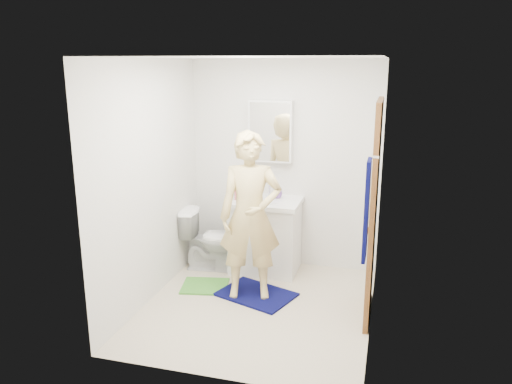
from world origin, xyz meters
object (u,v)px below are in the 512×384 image
at_px(toilet, 212,239).
at_px(soap_dispenser, 239,191).
at_px(vanity_cabinet, 265,237).
at_px(man, 250,216).
at_px(medicine_cabinet, 271,131).
at_px(towel, 367,210).
at_px(toothbrush_cup, 277,195).

xyz_separation_m(toilet, soap_dispenser, (0.31, 0.06, 0.59)).
height_order(vanity_cabinet, toilet, vanity_cabinet).
height_order(vanity_cabinet, man, man).
xyz_separation_m(medicine_cabinet, toilet, (-0.61, -0.34, -1.24)).
xyz_separation_m(soap_dispenser, man, (0.32, -0.65, -0.07)).
height_order(vanity_cabinet, medicine_cabinet, medicine_cabinet).
distance_m(vanity_cabinet, medicine_cabinet, 1.22).
height_order(vanity_cabinet, towel, towel).
distance_m(towel, soap_dispenser, 2.08).
relative_size(medicine_cabinet, soap_dispenser, 3.63).
bearing_deg(medicine_cabinet, toothbrush_cup, -47.70).
height_order(toothbrush_cup, man, man).
xyz_separation_m(toilet, man, (0.63, -0.60, 0.52)).
height_order(medicine_cabinet, toilet, medicine_cabinet).
height_order(towel, man, man).
bearing_deg(vanity_cabinet, towel, -51.53).
bearing_deg(toothbrush_cup, medicine_cabinet, 132.30).
relative_size(towel, toothbrush_cup, 7.36).
bearing_deg(man, toothbrush_cup, 68.95).
bearing_deg(man, soap_dispenser, 101.69).
distance_m(toilet, toothbrush_cup, 0.92).
distance_m(vanity_cabinet, man, 0.85).
height_order(towel, toilet, towel).
xyz_separation_m(vanity_cabinet, man, (0.02, -0.71, 0.47)).
height_order(medicine_cabinet, toothbrush_cup, medicine_cabinet).
height_order(toilet, man, man).
bearing_deg(soap_dispenser, man, -63.75).
distance_m(towel, man, 1.44).
bearing_deg(towel, soap_dispenser, 136.01).
bearing_deg(towel, man, 146.22).
bearing_deg(soap_dispenser, towel, -43.99).
relative_size(toilet, man, 0.42).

